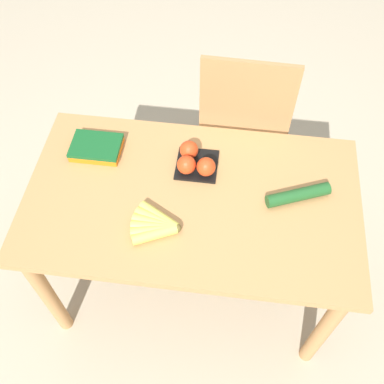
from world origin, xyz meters
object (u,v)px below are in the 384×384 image
Objects in this scene: carrot_bag at (96,147)px; cucumber_near at (298,195)px; tomato_pack at (194,161)px; chair at (243,129)px; banana_bunch at (156,225)px.

carrot_bag is 0.81× the size of cucumber_near.
tomato_pack is 0.82× the size of carrot_bag.
chair is at bearing 111.99° from cucumber_near.
tomato_pack is 0.39m from carrot_bag.
chair is at bearing 68.64° from banana_bunch.
chair is at bearing 34.60° from carrot_bag.
cucumber_near reaches higher than carrot_bag.
banana_bunch is at bearing 70.26° from chair.
chair is 0.80m from banana_bunch.
chair reaches higher than carrot_bag.
tomato_pack reaches higher than cucumber_near.
carrot_bag is at bearing 175.11° from tomato_pack.
banana_bunch is at bearing -47.31° from carrot_bag.
cucumber_near is at bearing -9.36° from carrot_bag.
carrot_bag is at bearing 132.69° from banana_bunch.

